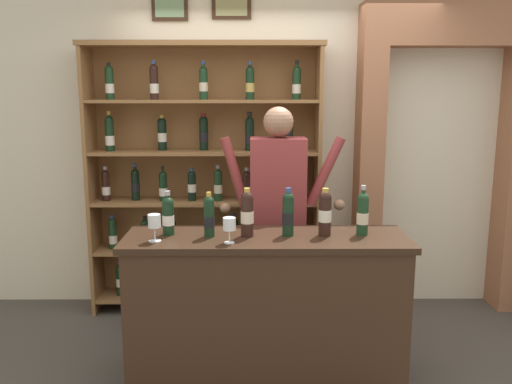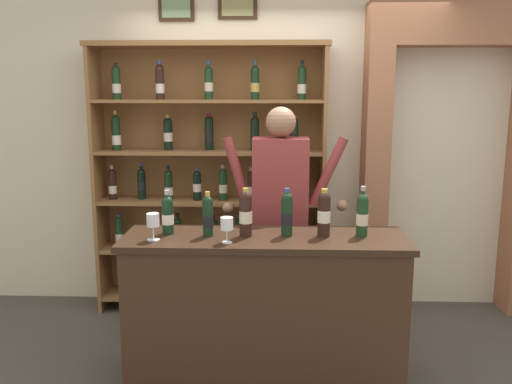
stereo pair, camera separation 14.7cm
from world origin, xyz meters
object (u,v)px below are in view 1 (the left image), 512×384
Objects in this scene: tasting_bottle_super_tuscan at (288,213)px; wine_glass_spare at (229,225)px; tasting_bottle_vin_santo at (363,213)px; shopkeeper at (278,199)px; tasting_bottle_prosecco at (209,216)px; tasting_bottle_bianco at (247,213)px; tasting_bottle_chianti at (168,215)px; wine_glass_right at (154,223)px; tasting_bottle_riserva at (325,212)px; tasting_counter at (266,309)px; wine_shelf at (205,174)px.

wine_glass_spare is (-0.36, -0.17, -0.03)m from tasting_bottle_super_tuscan.
tasting_bottle_super_tuscan is 0.46m from tasting_bottle_vin_santo.
shopkeeper reaches higher than tasting_bottle_prosecco.
tasting_bottle_prosecco is 0.23m from tasting_bottle_bianco.
shopkeeper is at bearing 66.84° from wine_glass_spare.
tasting_bottle_chianti is (-0.71, -0.56, 0.01)m from shopkeeper.
shopkeeper is 0.58m from tasting_bottle_super_tuscan.
wine_glass_right is (-0.32, -0.10, -0.02)m from tasting_bottle_prosecco.
tasting_bottle_riserva is (0.23, -0.00, 0.01)m from tasting_bottle_super_tuscan.
tasting_bottle_prosecco is 0.94× the size of tasting_bottle_riserva.
wine_glass_spare is (-0.10, -0.15, -0.04)m from tasting_bottle_bianco.
tasting_counter is 1.02× the size of shopkeeper.
shopkeeper is 6.23× the size of tasting_bottle_chianti.
wine_shelf is at bearing 100.82° from wine_glass_spare.
tasting_bottle_riserva is at bearing 1.73° from tasting_bottle_prosecco.
tasting_bottle_riserva reaches higher than tasting_bottle_chianti.
wine_shelf reaches higher than shopkeeper.
tasting_bottle_bianco is 0.56m from wine_glass_right.
wine_glass_spare is at bearing -113.16° from shopkeeper.
tasting_bottle_bianco is at bearing -180.00° from tasting_counter.
wine_glass_right is at bearing 174.90° from wine_glass_spare.
shopkeeper is 5.55× the size of tasting_bottle_vin_santo.
wine_glass_right is 1.07× the size of wine_glass_spare.
wine_glass_right is at bearing -98.21° from wine_shelf.
tasting_bottle_prosecco is 0.49m from tasting_bottle_super_tuscan.
tasting_bottle_bianco is at bearing -73.25° from wine_shelf.
tasting_bottle_vin_santo is at bearing 3.20° from tasting_counter.
tasting_bottle_bianco is 1.01× the size of tasting_bottle_super_tuscan.
tasting_bottle_super_tuscan is at bearing -178.22° from tasting_bottle_vin_santo.
tasting_bottle_bianco is at bearing -177.32° from tasting_bottle_vin_santo.
tasting_bottle_chianti is 0.49m from tasting_bottle_bianco.
shopkeeper reaches higher than tasting_bottle_super_tuscan.
wine_shelf is 7.34× the size of tasting_bottle_bianco.
tasting_bottle_bianco is at bearing 11.24° from wine_glass_right.
tasting_bottle_riserva reaches higher than wine_glass_spare.
tasting_bottle_prosecco is 0.89× the size of tasting_bottle_vin_santo.
tasting_bottle_bianco is 0.48m from tasting_bottle_riserva.
tasting_bottle_prosecco is 1.81× the size of wine_glass_spare.
wine_glass_spare is at bearing -79.18° from wine_shelf.
tasting_bottle_vin_santo reaches higher than tasting_bottle_riserva.
tasting_bottle_bianco reaches higher than tasting_bottle_super_tuscan.
tasting_bottle_vin_santo is 1.90× the size of wine_glass_right.
wine_shelf reaches higher than tasting_bottle_vin_santo.
tasting_bottle_super_tuscan is 0.23m from tasting_bottle_riserva.
tasting_counter is 0.86m from tasting_bottle_chianti.
tasting_bottle_riserva is (0.26, -0.59, 0.04)m from shopkeeper.
shopkeeper is at bearing 70.10° from tasting_bottle_bianco.
shopkeeper reaches higher than wine_glass_spare.
wine_glass_spare is at bearing -26.12° from tasting_bottle_chianti.
tasting_bottle_chianti is 0.93× the size of tasting_bottle_super_tuscan.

